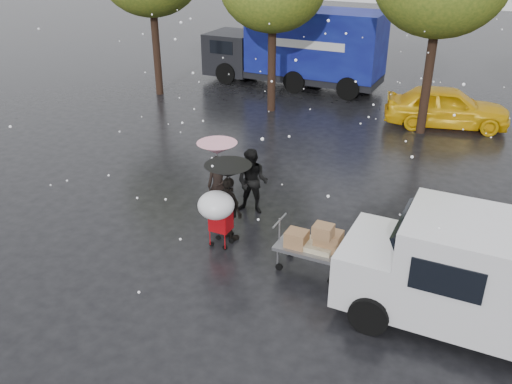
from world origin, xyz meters
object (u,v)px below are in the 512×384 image
at_px(yellow_taxi, 447,107).
at_px(person_black, 229,209).
at_px(vendor_cart, 315,242).
at_px(white_van, 487,278).
at_px(shopping_cart, 217,208).
at_px(blue_truck, 298,48).
at_px(person_pink, 218,186).

bearing_deg(yellow_taxi, person_black, 149.13).
relative_size(vendor_cart, white_van, 0.31).
xyz_separation_m(shopping_cart, blue_truck, (-3.73, 14.10, 0.69)).
xyz_separation_m(person_black, blue_truck, (-3.78, 13.62, 0.94)).
relative_size(blue_truck, yellow_taxi, 1.86).
xyz_separation_m(person_pink, person_black, (0.89, -1.06, 0.03)).
height_order(blue_truck, yellow_taxi, blue_truck).
bearing_deg(vendor_cart, person_black, 170.82).
xyz_separation_m(person_pink, white_van, (6.60, -1.89, 0.37)).
bearing_deg(blue_truck, shopping_cart, -75.18).
bearing_deg(white_van, person_pink, 164.02).
distance_m(person_pink, person_black, 1.39).
distance_m(person_pink, yellow_taxi, 10.57).
bearing_deg(vendor_cart, yellow_taxi, 84.42).
height_order(vendor_cart, yellow_taxi, yellow_taxi).
distance_m(vendor_cart, white_van, 3.48).
bearing_deg(vendor_cart, white_van, -7.60).
bearing_deg(yellow_taxi, person_pink, 142.78).
height_order(shopping_cart, white_van, white_van).
xyz_separation_m(vendor_cart, blue_truck, (-6.07, 13.99, 1.03)).
bearing_deg(person_black, shopping_cart, 111.46).
xyz_separation_m(shopping_cart, white_van, (5.76, -0.35, 0.10)).
bearing_deg(shopping_cart, vendor_cart, 2.61).
xyz_separation_m(white_van, blue_truck, (-9.49, 14.45, 0.60)).
xyz_separation_m(person_black, white_van, (5.71, -0.83, 0.35)).
bearing_deg(person_pink, person_black, -77.26).
xyz_separation_m(vendor_cart, shopping_cart, (-2.34, -0.11, 0.34)).
relative_size(vendor_cart, shopping_cart, 1.04).
xyz_separation_m(person_black, shopping_cart, (-0.05, -0.48, 0.25)).
relative_size(person_pink, shopping_cart, 1.07).
height_order(shopping_cart, blue_truck, blue_truck).
height_order(shopping_cart, yellow_taxi, yellow_taxi).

